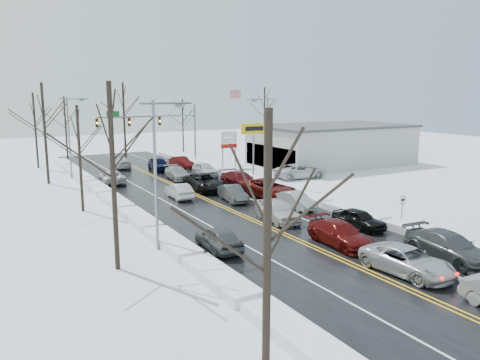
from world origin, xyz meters
TOP-DOWN VIEW (x-y plane):
  - ground at (0.00, 0.00)m, footprint 160.00×160.00m
  - road_surface at (0.00, 2.00)m, footprint 14.00×84.00m
  - snow_bank_left at (-7.60, 2.00)m, footprint 1.62×72.00m
  - snow_bank_right at (7.60, 2.00)m, footprint 1.62×72.00m
  - traffic_signal_mast at (3.45, 27.99)m, footprint 13.28×0.39m
  - tires_plus_sign at (10.50, 15.99)m, footprint 3.20×0.34m
  - used_vehicles_sign at (10.50, 22.00)m, footprint 2.20×0.22m
  - speed_limit_sign at (8.20, -8.00)m, footprint 0.55×0.09m
  - flagpole at (15.17, 30.00)m, footprint 1.87×1.20m
  - dealership_building at (23.98, 18.00)m, footprint 20.40×12.40m
  - streetlight_ne at (8.30, 10.00)m, footprint 3.20×0.25m
  - streetlight_sw at (-8.30, -4.00)m, footprint 3.20×0.25m
  - streetlight_nw at (-8.30, 24.00)m, footprint 3.20×0.25m
  - tree_left_a at (-11.00, -20.00)m, footprint 3.60×3.60m
  - tree_left_b at (-11.50, -6.00)m, footprint 4.00×4.00m
  - tree_left_c at (-10.50, 8.00)m, footprint 3.40×3.40m
  - tree_left_d at (-11.20, 22.00)m, footprint 4.20×4.20m
  - tree_left_e at (-10.80, 34.00)m, footprint 3.80×3.80m
  - tree_far_b at (-6.00, 41.00)m, footprint 3.60×3.60m
  - tree_far_c at (2.00, 39.00)m, footprint 4.40×4.40m
  - tree_far_d at (12.00, 40.50)m, footprint 3.40×3.40m
  - tree_far_e at (28.00, 41.00)m, footprint 4.20×4.20m
  - queued_car_2 at (1.56, -14.25)m, footprint 2.75×5.28m
  - queued_car_3 at (1.69, -8.89)m, footprint 2.34×5.19m
  - queued_car_4 at (1.56, -2.18)m, footprint 2.51×4.99m
  - queued_car_5 at (1.77, 5.13)m, footprint 2.01×4.37m
  - queued_car_6 at (1.70, 10.57)m, footprint 2.83×5.96m
  - queued_car_7 at (1.61, 17.67)m, footprint 2.21×4.87m
  - queued_car_8 at (1.81, 24.13)m, footprint 2.44×5.04m
  - queued_car_11 at (5.21, -14.02)m, footprint 2.71×5.68m
  - queued_car_12 at (5.34, -6.74)m, footprint 2.12×4.23m
  - queued_car_13 at (5.08, 0.28)m, footprint 1.44×4.10m
  - queued_car_14 at (5.38, 4.76)m, footprint 3.37×6.32m
  - queued_car_15 at (5.20, 9.82)m, footprint 2.32×5.64m
  - queued_car_16 at (5.20, 18.01)m, footprint 2.06×4.61m
  - queued_car_17 at (5.14, 24.97)m, footprint 1.93×4.45m
  - oncoming_car_0 at (-1.91, 8.58)m, footprint 1.62×4.20m
  - oncoming_car_1 at (-5.33, 18.78)m, footprint 2.87×5.26m
  - oncoming_car_2 at (-1.71, 28.57)m, footprint 2.05×4.83m
  - oncoming_car_3 at (-5.28, -5.86)m, footprint 1.98×4.43m
  - parked_car_0 at (13.82, 11.39)m, footprint 6.16×3.37m
  - parked_car_1 at (16.91, 15.55)m, footprint 2.16×5.29m
  - parked_car_2 at (15.13, 20.89)m, footprint 2.21×4.58m

SIDE VIEW (x-z plane):
  - ground at x=0.00m, z-range 0.00..0.00m
  - snow_bank_left at x=-7.60m, z-range -0.27..0.27m
  - snow_bank_right at x=7.60m, z-range -0.27..0.27m
  - queued_car_2 at x=1.56m, z-range -0.71..0.71m
  - queued_car_3 at x=1.69m, z-range -0.74..0.74m
  - queued_car_4 at x=1.56m, z-range -0.81..0.81m
  - queued_car_5 at x=1.77m, z-range -0.69..0.69m
  - queued_car_6 at x=1.70m, z-range -0.82..0.82m
  - queued_car_7 at x=1.61m, z-range -0.69..0.69m
  - queued_car_8 at x=1.81m, z-range -0.83..0.83m
  - queued_car_11 at x=5.21m, z-range -0.80..0.80m
  - queued_car_12 at x=5.34m, z-range -0.69..0.69m
  - queued_car_13 at x=5.08m, z-range -0.67..0.67m
  - queued_car_14 at x=5.38m, z-range -0.85..0.85m
  - queued_car_15 at x=5.20m, z-range -0.82..0.82m
  - queued_car_16 at x=5.20m, z-range -0.77..0.77m
  - queued_car_17 at x=5.14m, z-range -0.71..0.71m
  - oncoming_car_0 at x=-1.91m, z-range -0.68..0.68m
  - oncoming_car_1 at x=-5.33m, z-range -0.70..0.70m
  - oncoming_car_2 at x=-1.71m, z-range -0.69..0.69m
  - oncoming_car_3 at x=-5.28m, z-range -0.74..0.74m
  - parked_car_0 at x=13.82m, z-range -0.82..0.82m
  - parked_car_1 at x=16.91m, z-range -0.77..0.77m
  - parked_car_2 at x=15.13m, z-range -0.75..0.75m
  - road_surface at x=0.00m, z-range 0.00..0.01m
  - speed_limit_sign at x=8.20m, z-range 0.46..2.81m
  - dealership_building at x=23.98m, z-range 0.01..5.31m
  - used_vehicles_sign at x=10.50m, z-range 0.99..5.64m
  - tires_plus_sign at x=10.50m, z-range 1.99..7.99m
  - streetlight_ne at x=8.30m, z-range 0.81..9.81m
  - streetlight_sw at x=-8.30m, z-range 0.81..9.81m
  - streetlight_nw at x=-8.30m, z-range 0.81..9.81m
  - traffic_signal_mast at x=3.45m, z-range 1.48..9.48m
  - flagpole at x=15.17m, z-range 0.93..10.93m
  - tree_left_c at x=-10.50m, z-range 1.69..10.19m
  - tree_far_d at x=12.00m, z-range 1.69..10.19m
  - tree_left_a at x=-11.00m, z-range 1.79..10.79m
  - tree_far_b at x=-6.00m, z-range 1.79..10.79m
  - tree_left_e at x=-10.80m, z-range 1.89..11.39m
  - tree_left_b at x=-11.50m, z-range 1.99..11.99m
  - tree_left_d at x=-11.20m, z-range 2.08..12.58m
  - tree_far_e at x=28.00m, z-range 2.08..12.58m
  - tree_far_c at x=2.00m, z-range 2.18..13.18m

